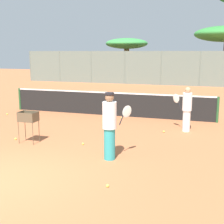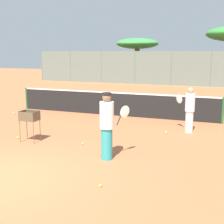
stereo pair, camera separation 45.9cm
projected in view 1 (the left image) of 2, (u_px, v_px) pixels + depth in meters
name	position (u px, v px, depth m)	size (l,w,h in m)	color
tennis_net	(109.00, 103.00, 14.08)	(9.48, 0.10, 1.07)	#26592D
back_fence	(161.00, 68.00, 26.89)	(26.09, 0.08, 2.92)	slate
tree_2	(127.00, 45.00, 29.95)	(4.05, 4.05, 4.14)	brown
player_white_outfit	(187.00, 109.00, 11.19)	(0.77, 0.59, 1.61)	white
player_red_cap	(110.00, 125.00, 8.22)	(0.69, 0.76, 1.81)	teal
ball_cart	(28.00, 119.00, 9.76)	(0.56, 0.41, 1.00)	brown
tennis_ball_0	(122.00, 118.00, 13.48)	(0.07, 0.07, 0.07)	#D1E54C
tennis_ball_2	(164.00, 132.00, 11.16)	(0.07, 0.07, 0.07)	#D1E54C
tennis_ball_3	(83.00, 144.00, 9.67)	(0.07, 0.07, 0.07)	#D1E54C
tennis_ball_4	(16.00, 139.00, 10.22)	(0.07, 0.07, 0.07)	#D1E54C
tennis_ball_5	(7.00, 114.00, 14.27)	(0.07, 0.07, 0.07)	#D1E54C
tennis_ball_6	(108.00, 186.00, 6.64)	(0.07, 0.07, 0.07)	#D1E54C
parked_car	(152.00, 73.00, 32.05)	(4.20, 1.70, 1.60)	white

